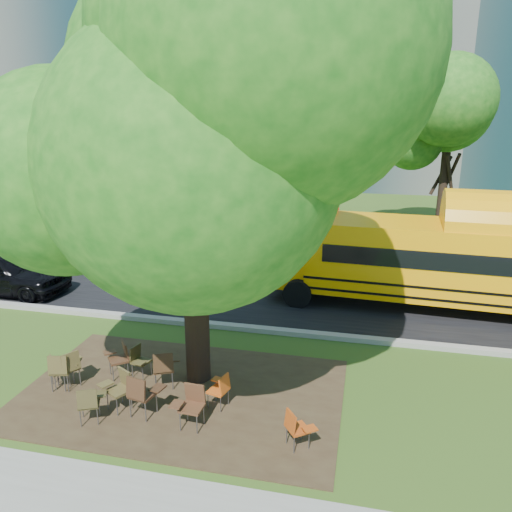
% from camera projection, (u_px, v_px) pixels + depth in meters
% --- Properties ---
extents(ground, '(160.00, 160.00, 0.00)m').
position_uv_depth(ground, '(150.00, 377.00, 11.73)').
color(ground, '#2E4C17').
rests_on(ground, ground).
extents(dirt_patch, '(7.00, 4.50, 0.03)m').
position_uv_depth(dirt_patch, '(182.00, 393.00, 11.05)').
color(dirt_patch, '#382819').
rests_on(dirt_patch, ground).
extents(asphalt_road, '(80.00, 8.00, 0.04)m').
position_uv_depth(asphalt_road, '(230.00, 280.00, 18.27)').
color(asphalt_road, black).
rests_on(asphalt_road, ground).
extents(kerb_near, '(80.00, 0.25, 0.14)m').
position_uv_depth(kerb_near, '(193.00, 323.00, 14.52)').
color(kerb_near, gray).
rests_on(kerb_near, ground).
extents(kerb_far, '(80.00, 0.25, 0.14)m').
position_uv_depth(kerb_far, '(255.00, 249.00, 22.09)').
color(kerb_far, gray).
rests_on(kerb_far, ground).
extents(building_main, '(38.00, 16.00, 22.00)m').
position_uv_depth(building_main, '(229.00, 50.00, 43.94)').
color(building_main, '#63635F').
rests_on(building_main, ground).
extents(bg_tree_0, '(5.20, 5.20, 7.18)m').
position_uv_depth(bg_tree_0, '(31.00, 139.00, 25.12)').
color(bg_tree_0, black).
rests_on(bg_tree_0, ground).
extents(bg_tree_2, '(4.80, 4.80, 6.62)m').
position_uv_depth(bg_tree_2, '(184.00, 144.00, 26.54)').
color(bg_tree_2, black).
rests_on(bg_tree_2, ground).
extents(bg_tree_3, '(5.60, 5.60, 7.84)m').
position_uv_depth(bg_tree_3, '(449.00, 133.00, 21.69)').
color(bg_tree_3, black).
rests_on(bg_tree_3, ground).
extents(main_tree, '(7.20, 7.20, 9.33)m').
position_uv_depth(main_tree, '(190.00, 127.00, 10.03)').
color(main_tree, black).
rests_on(main_tree, ground).
extents(school_bus, '(11.33, 3.15, 2.74)m').
position_uv_depth(school_bus, '(472.00, 263.00, 15.05)').
color(school_bus, '#FDA407').
rests_on(school_bus, ground).
extents(chair_0, '(0.62, 0.65, 0.91)m').
position_uv_depth(chair_0, '(62.00, 368.00, 11.03)').
color(chair_0, '#4C4321').
rests_on(chair_0, ground).
extents(chair_1, '(0.67, 0.53, 0.78)m').
position_uv_depth(chair_1, '(58.00, 368.00, 11.17)').
color(chair_1, brown).
rests_on(chair_1, ground).
extents(chair_2, '(0.56, 0.65, 0.83)m').
position_uv_depth(chair_2, '(90.00, 401.00, 9.86)').
color(chair_2, '#41391C').
rests_on(chair_2, ground).
extents(chair_3, '(0.74, 0.59, 0.89)m').
position_uv_depth(chair_3, '(120.00, 385.00, 10.35)').
color(chair_3, brown).
rests_on(chair_3, ground).
extents(chair_4, '(0.72, 0.57, 0.96)m').
position_uv_depth(chair_4, '(142.00, 392.00, 10.02)').
color(chair_4, '#3C2515').
rests_on(chair_4, ground).
extents(chair_5, '(0.61, 0.53, 0.90)m').
position_uv_depth(chair_5, '(191.00, 402.00, 9.75)').
color(chair_5, '#51301C').
rests_on(chair_5, ground).
extents(chair_6, '(0.47, 0.60, 0.79)m').
position_uv_depth(chair_6, '(220.00, 387.00, 10.39)').
color(chair_6, '#C75215').
rests_on(chair_6, ground).
extents(chair_7, '(0.66, 0.52, 0.78)m').
position_uv_depth(chair_7, '(296.00, 426.00, 9.12)').
color(chair_7, '#B14512').
rests_on(chair_7, ground).
extents(chair_8, '(0.61, 0.77, 0.91)m').
position_uv_depth(chair_8, '(70.00, 365.00, 11.15)').
color(chair_8, brown).
rests_on(chair_8, ground).
extents(chair_9, '(0.74, 0.59, 0.87)m').
position_uv_depth(chair_9, '(120.00, 355.00, 11.62)').
color(chair_9, '#452A18').
rests_on(chair_9, ground).
extents(chair_10, '(0.47, 0.60, 0.79)m').
position_uv_depth(chair_10, '(139.00, 358.00, 11.59)').
color(chair_10, '#423B1C').
rests_on(chair_10, ground).
extents(chair_11, '(0.64, 0.75, 0.94)m').
position_uv_depth(chair_11, '(165.00, 365.00, 11.09)').
color(chair_11, '#3E2816').
rests_on(chair_11, ground).
extents(black_car, '(4.46, 1.82, 1.51)m').
position_uv_depth(black_car, '(4.00, 271.00, 16.90)').
color(black_car, black).
rests_on(black_car, ground).
extents(bg_car_red, '(4.88, 2.85, 1.28)m').
position_uv_depth(bg_car_red, '(114.00, 234.00, 22.33)').
color(bg_car_red, '#4E140D').
rests_on(bg_car_red, ground).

